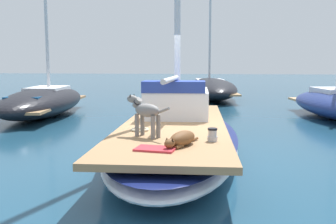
{
  "coord_description": "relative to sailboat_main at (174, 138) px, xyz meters",
  "views": [
    {
      "loc": [
        0.9,
        -7.65,
        1.88
      ],
      "look_at": [
        0.0,
        -1.0,
        1.01
      ],
      "focal_mm": 40.41,
      "sensor_mm": 36.0,
      "label": 1
    }
  ],
  "objects": [
    {
      "name": "moored_boat_far_astern",
      "position": [
        0.45,
        12.73,
        0.24
      ],
      "size": [
        3.51,
        8.14,
        8.43
      ],
      "color": "black",
      "rests_on": "ground"
    },
    {
      "name": "moored_boat_port_side",
      "position": [
        -5.35,
        5.14,
        0.21
      ],
      "size": [
        3.0,
        6.77,
        7.17
      ],
      "color": "black",
      "rests_on": "ground"
    },
    {
      "name": "dog_brown",
      "position": [
        0.36,
        -2.19,
        0.43
      ],
      "size": [
        0.49,
        0.9,
        0.22
      ],
      "color": "brown",
      "rests_on": "sailboat_main"
    },
    {
      "name": "ground_plane",
      "position": [
        0.0,
        0.0,
        -0.34
      ],
      "size": [
        120.0,
        120.0,
        0.0
      ],
      "primitive_type": "plane",
      "color": "navy"
    },
    {
      "name": "sailboat_main",
      "position": [
        0.0,
        0.0,
        0.0
      ],
      "size": [
        2.88,
        7.35,
        0.66
      ],
      "color": "white",
      "rests_on": "ground"
    },
    {
      "name": "dog_grey",
      "position": [
        -0.31,
        -1.54,
        0.75
      ],
      "size": [
        0.83,
        0.58,
        0.7
      ],
      "color": "gray",
      "rests_on": "sailboat_main"
    },
    {
      "name": "coiled_rope",
      "position": [
        -0.51,
        -1.02,
        0.35
      ],
      "size": [
        0.32,
        0.32,
        0.04
      ],
      "primitive_type": "torus",
      "color": "beige",
      "rests_on": "sailboat_main"
    },
    {
      "name": "deck_towel",
      "position": [
        0.02,
        -2.49,
        0.34
      ],
      "size": [
        0.6,
        0.43,
        0.03
      ],
      "primitive_type": "cube",
      "rotation": [
        0.0,
        0.0,
        -0.13
      ],
      "color": "#C6333D",
      "rests_on": "sailboat_main"
    },
    {
      "name": "cabin_house",
      "position": [
        -0.06,
        1.12,
        0.67
      ],
      "size": [
        1.51,
        2.29,
        0.84
      ],
      "color": "silver",
      "rests_on": "sailboat_main"
    },
    {
      "name": "deck_winch",
      "position": [
        0.81,
        -1.78,
        0.42
      ],
      "size": [
        0.16,
        0.16,
        0.21
      ],
      "color": "#B7B7BC",
      "rests_on": "sailboat_main"
    }
  ]
}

